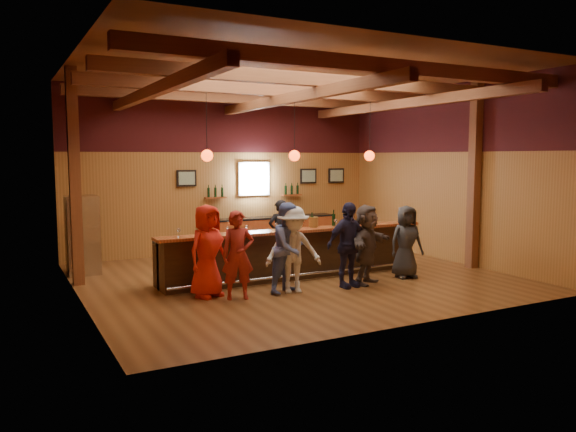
{
  "coord_description": "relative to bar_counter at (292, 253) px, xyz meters",
  "views": [
    {
      "loc": [
        -5.83,
        -10.82,
        2.67
      ],
      "look_at": [
        0.0,
        0.3,
        1.35
      ],
      "focal_mm": 35.0,
      "sensor_mm": 36.0,
      "label": 1
    }
  ],
  "objects": [
    {
      "name": "glass_c",
      "position": [
        -1.67,
        -0.36,
        0.7
      ],
      "size": [
        0.07,
        0.07,
        0.16
      ],
      "color": "silver",
      "rests_on": "bar_counter"
    },
    {
      "name": "wine_shelves",
      "position": [
        0.78,
        3.73,
        1.1
      ],
      "size": [
        3.0,
        0.18,
        0.3
      ],
      "color": "brown",
      "rests_on": "room"
    },
    {
      "name": "glass_g",
      "position": [
        1.29,
        -0.23,
        0.71
      ],
      "size": [
        0.08,
        0.08,
        0.17
      ],
      "color": "silver",
      "rests_on": "bar_counter"
    },
    {
      "name": "bottle_b",
      "position": [
        0.99,
        -0.17,
        0.73
      ],
      "size": [
        0.08,
        0.08,
        0.36
      ],
      "color": "black",
      "rests_on": "bar_counter"
    },
    {
      "name": "pendant_lights",
      "position": [
        -0.02,
        -0.15,
        2.19
      ],
      "size": [
        4.24,
        0.24,
        1.37
      ],
      "color": "black",
      "rests_on": "room"
    },
    {
      "name": "bottle_a",
      "position": [
        0.39,
        -0.22,
        0.72
      ],
      "size": [
        0.07,
        0.07,
        0.34
      ],
      "color": "black",
      "rests_on": "bar_counter"
    },
    {
      "name": "ice_bucket",
      "position": [
        0.43,
        -0.22,
        0.7
      ],
      "size": [
        0.21,
        0.21,
        0.23
      ],
      "primitive_type": "cylinder",
      "color": "olive",
      "rests_on": "bar_counter"
    },
    {
      "name": "bar_counter",
      "position": [
        0.0,
        0.0,
        0.0
      ],
      "size": [
        6.3,
        1.07,
        1.11
      ],
      "color": "black",
      "rests_on": "ground"
    },
    {
      "name": "stainless_fridge",
      "position": [
        -4.12,
        2.45,
        0.38
      ],
      "size": [
        0.7,
        0.7,
        1.8
      ],
      "primitive_type": "cube",
      "color": "silver",
      "rests_on": "ground"
    },
    {
      "name": "customer_white",
      "position": [
        -0.7,
        -1.37,
        0.33
      ],
      "size": [
        1.24,
        0.92,
        1.71
      ],
      "primitive_type": "imported",
      "rotation": [
        0.0,
        0.0,
        -0.28
      ],
      "color": "silver",
      "rests_on": "ground"
    },
    {
      "name": "glass_e",
      "position": [
        -0.58,
        -0.37,
        0.7
      ],
      "size": [
        0.07,
        0.07,
        0.16
      ],
      "color": "silver",
      "rests_on": "bar_counter"
    },
    {
      "name": "customer_navy",
      "position": [
        0.51,
        -1.48,
        0.36
      ],
      "size": [
        1.07,
        0.55,
        1.76
      ],
      "primitive_type": "imported",
      "rotation": [
        0.0,
        0.0,
        0.12
      ],
      "color": "#1D1B37",
      "rests_on": "ground"
    },
    {
      "name": "framed_pictures",
      "position": [
        1.65,
        3.79,
        1.58
      ],
      "size": [
        5.35,
        0.05,
        0.45
      ],
      "color": "black",
      "rests_on": "room"
    },
    {
      "name": "glass_f",
      "position": [
        0.89,
        -0.42,
        0.72
      ],
      "size": [
        0.08,
        0.08,
        0.18
      ],
      "color": "silver",
      "rests_on": "bar_counter"
    },
    {
      "name": "room",
      "position": [
        -0.02,
        -0.09,
        2.69
      ],
      "size": [
        9.04,
        9.0,
        4.52
      ],
      "color": "brown",
      "rests_on": "ground"
    },
    {
      "name": "customer_redvest",
      "position": [
        -1.85,
        -1.32,
        0.32
      ],
      "size": [
        0.7,
        0.55,
        1.68
      ],
      "primitive_type": "imported",
      "rotation": [
        0.0,
        0.0,
        -0.27
      ],
      "color": "maroon",
      "rests_on": "ground"
    },
    {
      "name": "glass_a",
      "position": [
        -2.69,
        -0.34,
        0.72
      ],
      "size": [
        0.08,
        0.08,
        0.18
      ],
      "color": "silver",
      "rests_on": "bar_counter"
    },
    {
      "name": "customer_orange",
      "position": [
        -2.3,
        -0.9,
        0.37
      ],
      "size": [
        1.02,
        0.86,
        1.78
      ],
      "primitive_type": "imported",
      "rotation": [
        0.0,
        0.0,
        0.4
      ],
      "color": "red",
      "rests_on": "ground"
    },
    {
      "name": "customer_dark",
      "position": [
        2.18,
        -1.3,
        0.28
      ],
      "size": [
        0.86,
        0.63,
        1.61
      ],
      "primitive_type": "imported",
      "rotation": [
        0.0,
        0.0,
        -0.16
      ],
      "color": "#292A2C",
      "rests_on": "ground"
    },
    {
      "name": "glass_h",
      "position": [
        2.05,
        -0.38,
        0.72
      ],
      "size": [
        0.08,
        0.08,
        0.18
      ],
      "color": "silver",
      "rests_on": "bar_counter"
    },
    {
      "name": "glass_d",
      "position": [
        -1.25,
        -0.35,
        0.7
      ],
      "size": [
        0.07,
        0.07,
        0.16
      ],
      "color": "silver",
      "rests_on": "bar_counter"
    },
    {
      "name": "glass_b",
      "position": [
        -2.02,
        -0.28,
        0.73
      ],
      "size": [
        0.09,
        0.09,
        0.2
      ],
      "color": "silver",
      "rests_on": "bar_counter"
    },
    {
      "name": "back_bar_cabinet",
      "position": [
        1.18,
        3.57,
        -0.05
      ],
      "size": [
        4.0,
        0.52,
        0.95
      ],
      "color": "brown",
      "rests_on": "ground"
    },
    {
      "name": "customer_brown",
      "position": [
        1.03,
        -1.41,
        0.32
      ],
      "size": [
        1.6,
        1.24,
        1.69
      ],
      "primitive_type": "imported",
      "rotation": [
        0.0,
        0.0,
        0.54
      ],
      "color": "#4C403C",
      "rests_on": "ground"
    },
    {
      "name": "bartender",
      "position": [
        0.25,
        1.1,
        0.3
      ],
      "size": [
        0.6,
        0.4,
        1.64
      ],
      "primitive_type": "imported",
      "rotation": [
        0.0,
        0.0,
        3.14
      ],
      "color": "black",
      "rests_on": "ground"
    },
    {
      "name": "customer_denim",
      "position": [
        -0.76,
        -1.32,
        0.37
      ],
      "size": [
        1.07,
        0.97,
        1.79
      ],
      "primitive_type": "imported",
      "rotation": [
        0.0,
        0.0,
        0.41
      ],
      "color": "#5569AB",
      "rests_on": "ground"
    },
    {
      "name": "window",
      "position": [
        0.78,
        3.8,
        1.53
      ],
      "size": [
        0.95,
        0.09,
        0.95
      ],
      "color": "silver",
      "rests_on": "room"
    }
  ]
}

